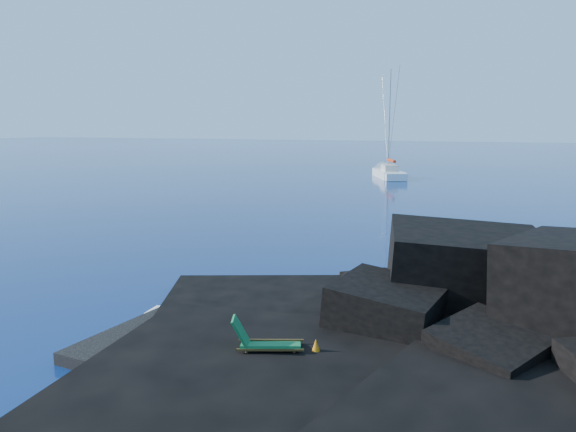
% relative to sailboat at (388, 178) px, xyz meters
% --- Properties ---
extents(ground, '(400.00, 400.00, 0.00)m').
position_rel_sailboat_xyz_m(ground, '(2.33, -54.61, 0.00)').
color(ground, '#030D34').
rests_on(ground, ground).
extents(headland, '(24.00, 24.00, 3.60)m').
position_rel_sailboat_xyz_m(headland, '(15.33, -51.61, 0.00)').
color(headland, black).
rests_on(headland, ground).
extents(beach, '(9.08, 6.86, 0.70)m').
position_rel_sailboat_xyz_m(beach, '(6.83, -54.11, 0.00)').
color(beach, black).
rests_on(beach, ground).
extents(surf_foam, '(10.00, 8.00, 0.06)m').
position_rel_sailboat_xyz_m(surf_foam, '(7.33, -49.61, 0.00)').
color(surf_foam, white).
rests_on(surf_foam, ground).
extents(sailboat, '(7.17, 12.39, 12.95)m').
position_rel_sailboat_xyz_m(sailboat, '(0.00, 0.00, 0.00)').
color(sailboat, white).
rests_on(sailboat, ground).
extents(deck_chair, '(1.96, 1.38, 1.23)m').
position_rel_sailboat_xyz_m(deck_chair, '(7.93, -54.84, 0.97)').
color(deck_chair, '#156132').
rests_on(deck_chair, beach).
extents(towel, '(2.33, 1.99, 0.06)m').
position_rel_sailboat_xyz_m(towel, '(8.96, -54.64, 0.38)').
color(towel, white).
rests_on(towel, beach).
extents(sunbather, '(1.53, 1.17, 0.21)m').
position_rel_sailboat_xyz_m(sunbather, '(8.96, -54.64, 0.51)').
color(sunbather, tan).
rests_on(sunbather, towel).
extents(marker_cone, '(0.49, 0.49, 0.60)m').
position_rel_sailboat_xyz_m(marker_cone, '(9.08, -54.53, 0.65)').
color(marker_cone, orange).
rests_on(marker_cone, beach).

